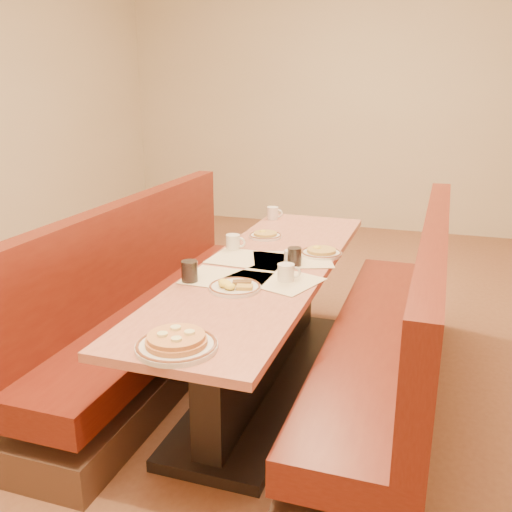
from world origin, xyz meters
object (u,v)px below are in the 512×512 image
(coffee_mug_a, at_px, (287,273))
(coffee_mug_c, at_px, (291,257))
(soda_tumbler_near, at_px, (190,272))
(booth_right, at_px, (394,347))
(eggs_plate, at_px, (234,286))
(booth_left, at_px, (152,313))
(diner_table, at_px, (265,327))
(coffee_mug_b, at_px, (234,242))
(soda_tumbler_mid, at_px, (294,257))
(pancake_plate, at_px, (176,343))
(coffee_mug_d, at_px, (273,213))

(coffee_mug_a, relative_size, coffee_mug_c, 1.15)
(soda_tumbler_near, bearing_deg, booth_right, 21.18)
(coffee_mug_a, bearing_deg, eggs_plate, -160.69)
(booth_left, height_order, coffee_mug_c, booth_left)
(booth_left, xyz_separation_m, coffee_mug_a, (0.92, -0.22, 0.44))
(diner_table, bearing_deg, coffee_mug_a, -50.31)
(booth_left, height_order, coffee_mug_b, booth_left)
(eggs_plate, height_order, coffee_mug_a, coffee_mug_a)
(diner_table, xyz_separation_m, soda_tumbler_mid, (0.16, 0.03, 0.43))
(pancake_plate, height_order, coffee_mug_d, coffee_mug_d)
(booth_right, height_order, soda_tumbler_near, booth_right)
(diner_table, bearing_deg, eggs_plate, -93.72)
(coffee_mug_d, bearing_deg, booth_left, -113.55)
(booth_left, distance_m, coffee_mug_d, 1.24)
(soda_tumbler_mid, bearing_deg, eggs_plate, -112.54)
(pancake_plate, bearing_deg, coffee_mug_b, 101.39)
(booth_left, bearing_deg, coffee_mug_d, 66.78)
(coffee_mug_b, xyz_separation_m, coffee_mug_c, (0.41, -0.17, -0.01))
(eggs_plate, distance_m, coffee_mug_a, 0.29)
(soda_tumbler_near, bearing_deg, coffee_mug_a, 19.87)
(booth_left, bearing_deg, eggs_plate, -30.74)
(booth_right, relative_size, coffee_mug_c, 24.10)
(pancake_plate, xyz_separation_m, coffee_mug_b, (-0.27, 1.33, 0.02))
(pancake_plate, distance_m, coffee_mug_c, 1.17)
(eggs_plate, xyz_separation_m, soda_tumbler_mid, (0.19, 0.45, 0.04))
(booth_left, bearing_deg, coffee_mug_b, 26.96)
(soda_tumbler_near, bearing_deg, soda_tumbler_mid, 43.94)
(booth_left, distance_m, coffee_mug_c, 0.97)
(coffee_mug_a, distance_m, coffee_mug_b, 0.65)
(booth_left, relative_size, booth_right, 1.00)
(coffee_mug_b, relative_size, coffee_mug_d, 1.01)
(pancake_plate, xyz_separation_m, coffee_mug_c, (0.14, 1.17, 0.02))
(diner_table, xyz_separation_m, pancake_plate, (-0.01, -1.10, 0.40))
(diner_table, xyz_separation_m, coffee_mug_a, (0.19, -0.22, 0.42))
(pancake_plate, relative_size, eggs_plate, 1.23)
(booth_left, distance_m, eggs_plate, 0.91)
(coffee_mug_a, relative_size, soda_tumbler_mid, 1.11)
(booth_left, xyz_separation_m, soda_tumbler_near, (0.45, -0.39, 0.45))
(coffee_mug_c, bearing_deg, soda_tumbler_near, -140.30)
(coffee_mug_b, bearing_deg, diner_table, -47.72)
(coffee_mug_a, height_order, soda_tumbler_near, soda_tumbler_near)
(coffee_mug_a, xyz_separation_m, coffee_mug_c, (-0.05, 0.29, -0.01))
(soda_tumbler_near, bearing_deg, coffee_mug_b, 89.67)
(diner_table, height_order, soda_tumbler_mid, soda_tumbler_mid)
(diner_table, relative_size, coffee_mug_c, 24.10)
(booth_right, height_order, pancake_plate, booth_right)
(diner_table, height_order, booth_right, booth_right)
(booth_right, distance_m, pancake_plate, 1.39)
(eggs_plate, bearing_deg, coffee_mug_b, 110.94)
(pancake_plate, height_order, coffee_mug_a, coffee_mug_a)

